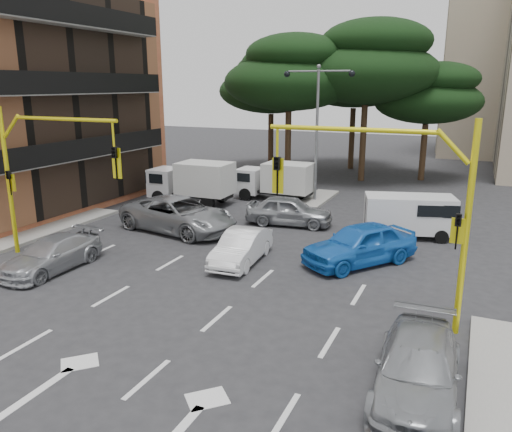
{
  "coord_description": "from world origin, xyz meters",
  "views": [
    {
      "loc": [
        8.68,
        -12.05,
        6.83
      ],
      "look_at": [
        0.61,
        5.99,
        1.6
      ],
      "focal_mm": 35.0,
      "sensor_mm": 36.0,
      "label": 1
    }
  ],
  "objects": [
    {
      "name": "car_silver_cross_a",
      "position": [
        -4.1,
        7.45,
        0.82
      ],
      "size": [
        6.26,
        3.69,
        1.64
      ],
      "primitive_type": "imported",
      "rotation": [
        0.0,
        0.0,
        1.4
      ],
      "color": "gray",
      "rests_on": "ground"
    },
    {
      "name": "car_silver_cross_b",
      "position": [
        0.36,
        10.63,
        0.73
      ],
      "size": [
        4.48,
        2.27,
        1.46
      ],
      "primitive_type": "imported",
      "rotation": [
        0.0,
        0.0,
        1.7
      ],
      "color": "#94979C",
      "rests_on": "ground"
    },
    {
      "name": "pine_left_far",
      "position": [
        -6.94,
        25.96,
        6.91
      ],
      "size": [
        8.32,
        8.32,
        9.3
      ],
      "color": "#382616",
      "rests_on": "ground"
    },
    {
      "name": "pine_right",
      "position": [
        5.06,
        25.96,
        6.22
      ],
      "size": [
        7.49,
        7.49,
        8.37
      ],
      "color": "#382616",
      "rests_on": "ground"
    },
    {
      "name": "signal_mast_left",
      "position": [
        -6.8,
        1.99,
        3.88
      ],
      "size": [
        5.79,
        0.37,
        6.0
      ],
      "color": "yellow",
      "rests_on": "ground"
    },
    {
      "name": "pine_back",
      "position": [
        -0.94,
        28.96,
        7.6
      ],
      "size": [
        9.15,
        9.15,
        10.23
      ],
      "color": "#382616",
      "rests_on": "ground"
    },
    {
      "name": "street_lamp_center",
      "position": [
        0.0,
        16.0,
        5.43
      ],
      "size": [
        4.16,
        0.36,
        7.77
      ],
      "color": "slate",
      "rests_on": "median_strip"
    },
    {
      "name": "box_truck_a",
      "position": [
        -6.53,
        12.68,
        1.24
      ],
      "size": [
        5.11,
        2.28,
        2.48
      ],
      "primitive_type": null,
      "rotation": [
        0.0,
        0.0,
        1.6
      ],
      "color": "silver",
      "rests_on": "ground"
    },
    {
      "name": "pine_left_near",
      "position": [
        -3.94,
        21.96,
        7.6
      ],
      "size": [
        9.15,
        9.15,
        10.23
      ],
      "color": "#382616",
      "rests_on": "ground"
    },
    {
      "name": "box_truck_b",
      "position": [
        -2.37,
        15.5,
        1.15
      ],
      "size": [
        4.7,
        1.98,
        2.31
      ],
      "primitive_type": null,
      "rotation": [
        0.0,
        0.0,
        1.57
      ],
      "color": "silver",
      "rests_on": "ground"
    },
    {
      "name": "car_silver_wagon",
      "position": [
        -5.65,
        1.07,
        0.62
      ],
      "size": [
        1.74,
        4.26,
        1.23
      ],
      "primitive_type": "imported",
      "rotation": [
        0.0,
        0.0,
        -0.0
      ],
      "color": "#A4A7AC",
      "rests_on": "ground"
    },
    {
      "name": "car_blue_compact",
      "position": [
        4.83,
        6.48,
        0.81
      ],
      "size": [
        4.37,
        4.95,
        1.62
      ],
      "primitive_type": "imported",
      "rotation": [
        0.0,
        0.0,
        -0.64
      ],
      "color": "blue",
      "rests_on": "ground"
    },
    {
      "name": "signal_mast_right",
      "position": [
        6.8,
        1.99,
        3.88
      ],
      "size": [
        5.79,
        0.37,
        6.0
      ],
      "color": "yellow",
      "rests_on": "ground"
    },
    {
      "name": "van_white",
      "position": [
        6.07,
        10.97,
        0.98
      ],
      "size": [
        4.28,
        2.82,
        1.97
      ],
      "primitive_type": null,
      "rotation": [
        0.0,
        0.0,
        -1.28
      ],
      "color": "white",
      "rests_on": "ground"
    },
    {
      "name": "median_strip",
      "position": [
        0.0,
        16.0,
        0.07
      ],
      "size": [
        1.4,
        6.0,
        0.15
      ],
      "primitive_type": "cube",
      "color": "gray",
      "rests_on": "ground"
    },
    {
      "name": "ground",
      "position": [
        0.0,
        0.0,
        0.0
      ],
      "size": [
        120.0,
        120.0,
        0.0
      ],
      "primitive_type": "plane",
      "color": "#28282B",
      "rests_on": "ground"
    },
    {
      "name": "car_white_hatch",
      "position": [
        0.56,
        4.7,
        0.64
      ],
      "size": [
        1.63,
        3.97,
        1.28
      ],
      "primitive_type": "imported",
      "rotation": [
        0.0,
        0.0,
        0.07
      ],
      "color": "white",
      "rests_on": "ground"
    },
    {
      "name": "car_silver_parked",
      "position": [
        7.93,
        -1.48,
        0.65
      ],
      "size": [
        2.03,
        4.56,
        1.3
      ],
      "primitive_type": "imported",
      "rotation": [
        0.0,
        0.0,
        0.05
      ],
      "color": "gray",
      "rests_on": "ground"
    },
    {
      "name": "pine_center",
      "position": [
        1.06,
        23.96,
        8.3
      ],
      "size": [
        9.98,
        9.98,
        11.16
      ],
      "color": "#382616",
      "rests_on": "ground"
    }
  ]
}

